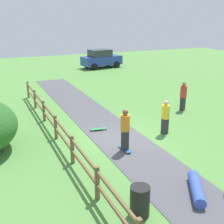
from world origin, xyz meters
name	(u,v)px	position (x,y,z in m)	size (l,w,h in m)	color
ground_plane	(120,139)	(0.00, 0.00, 0.00)	(60.00, 60.00, 0.00)	#568E42
asphalt_path	(120,139)	(0.00, 0.00, 0.01)	(2.40, 28.00, 0.02)	#515156
wooden_fence	(63,135)	(-2.60, 0.00, 0.67)	(0.12, 18.12, 1.10)	brown
trash_bin	(140,201)	(-1.80, -5.05, 0.45)	(0.56, 0.56, 0.90)	black
skater_riding	(125,128)	(-0.33, -1.16, 1.02)	(0.39, 0.81, 1.79)	#265999
skater_fallen	(199,189)	(0.39, -4.91, 0.20)	(1.55, 1.64, 0.36)	blue
skateboard_loose	(98,129)	(-0.50, 1.38, 0.09)	(0.82, 0.32, 0.08)	#338C4C
bystander_yellow	(165,116)	(2.23, -0.22, 0.89)	(0.46, 0.46, 1.63)	#2D2D33
bystander_red	(183,95)	(5.23, 2.42, 0.94)	(0.50, 0.50, 1.71)	#2D2D33
parked_car_blue	(101,59)	(6.45, 18.16, 0.96)	(4.39, 2.43, 1.92)	#283D99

